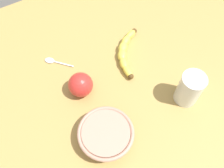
{
  "coord_description": "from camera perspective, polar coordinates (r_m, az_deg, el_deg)",
  "views": [
    {
      "loc": [
        32.27,
        -27.31,
        77.19
      ],
      "look_at": [
        -3.69,
        -6.76,
        5.0
      ],
      "focal_mm": 39.6,
      "sensor_mm": 36.0,
      "label": 1
    }
  ],
  "objects": [
    {
      "name": "wooden_tabletop",
      "position": [
        0.87,
        5.1,
        -1.07
      ],
      "size": [
        120.0,
        120.0,
        3.0
      ],
      "primitive_type": "cube",
      "color": "#A98949",
      "rests_on": "ground"
    },
    {
      "name": "banana",
      "position": [
        0.91,
        3.09,
        7.45
      ],
      "size": [
        19.12,
        14.52,
        3.29
      ],
      "rotation": [
        0.0,
        0.0,
        5.66
      ],
      "color": "#EAD849",
      "rests_on": "wooden_tabletop"
    },
    {
      "name": "smoothie_glass",
      "position": [
        0.82,
        17.4,
        -1.17
      ],
      "size": [
        7.64,
        7.64,
        12.2
      ],
      "color": "silver",
      "rests_on": "wooden_tabletop"
    },
    {
      "name": "ceramic_bowl",
      "position": [
        0.75,
        -1.41,
        -11.56
      ],
      "size": [
        16.86,
        16.86,
        5.24
      ],
      "color": "tan",
      "rests_on": "wooden_tabletop"
    },
    {
      "name": "apple_fruit",
      "position": [
        0.81,
        -7.26,
        -0.18
      ],
      "size": [
        8.2,
        8.2,
        8.2
      ],
      "primitive_type": "sphere",
      "color": "red",
      "rests_on": "wooden_tabletop"
    },
    {
      "name": "teaspoon",
      "position": [
        0.93,
        -13.84,
        5.23
      ],
      "size": [
        9.12,
        8.77,
        0.8
      ],
      "rotation": [
        0.0,
        0.0,
        3.9
      ],
      "color": "silver",
      "rests_on": "wooden_tabletop"
    }
  ]
}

